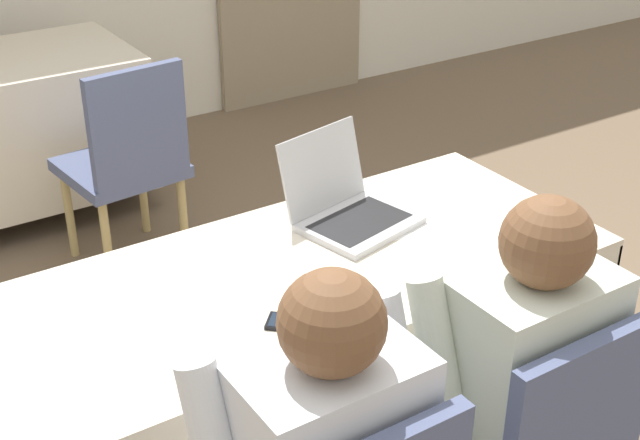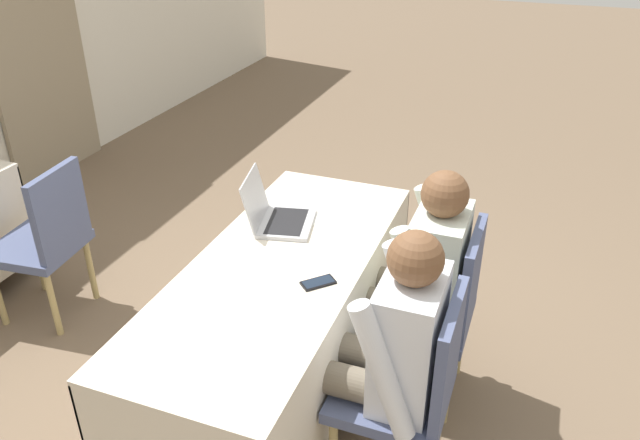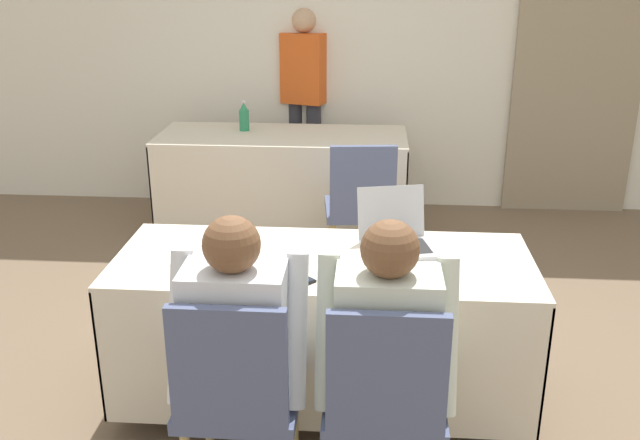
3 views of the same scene
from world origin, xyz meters
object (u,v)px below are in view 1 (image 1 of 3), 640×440
object	(u,v)px
laptop	(348,207)
person_white_shirt	(502,380)
cell_phone	(296,323)
chair_far_spare	(127,158)

from	to	relation	value
laptop	person_white_shirt	size ratio (longest dim) A/B	0.32
laptop	cell_phone	xyz separation A→B (m)	(-0.40, -0.36, -0.04)
laptop	person_white_shirt	distance (m)	0.72
cell_phone	chair_far_spare	xyz separation A→B (m)	(0.22, 1.66, -0.25)
laptop	cell_phone	bearing A→B (deg)	-150.61
chair_far_spare	laptop	bearing A→B (deg)	92.02
person_white_shirt	chair_far_spare	bearing A→B (deg)	-86.41
chair_far_spare	cell_phone	bearing A→B (deg)	76.62
cell_phone	chair_far_spare	distance (m)	1.69
laptop	chair_far_spare	xyz separation A→B (m)	(-0.18, 1.30, -0.29)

